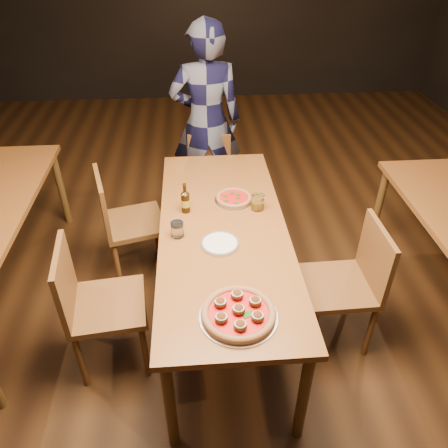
{
  "coord_description": "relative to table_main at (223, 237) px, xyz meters",
  "views": [
    {
      "loc": [
        -0.16,
        -2.2,
        2.38
      ],
      "look_at": [
        0.0,
        -0.05,
        0.82
      ],
      "focal_mm": 35.0,
      "sensor_mm": 36.0,
      "label": 1
    }
  ],
  "objects": [
    {
      "name": "beer_bottle",
      "position": [
        -0.23,
        0.21,
        0.15
      ],
      "size": [
        0.06,
        0.06,
        0.21
      ],
      "rotation": [
        0.0,
        0.0,
        0.17
      ],
      "color": "black",
      "rests_on": "table_main"
    },
    {
      "name": "plate_stack",
      "position": [
        -0.03,
        -0.17,
        0.08
      ],
      "size": [
        0.22,
        0.22,
        0.02
      ],
      "primitive_type": "cylinder",
      "color": "white",
      "rests_on": "table_main"
    },
    {
      "name": "pizza_margherita",
      "position": [
        0.1,
        0.32,
        0.09
      ],
      "size": [
        0.26,
        0.26,
        0.03
      ],
      "rotation": [
        0.0,
        0.0,
        -0.39
      ],
      "color": "#B7B7BF",
      "rests_on": "table_main"
    },
    {
      "name": "room_shell",
      "position": [
        0.0,
        0.0,
        1.18
      ],
      "size": [
        9.0,
        9.0,
        9.0
      ],
      "color": "black",
      "rests_on": "ground"
    },
    {
      "name": "chair_main_nw",
      "position": [
        -0.72,
        -0.33,
        -0.21
      ],
      "size": [
        0.48,
        0.48,
        0.94
      ],
      "primitive_type": null,
      "rotation": [
        0.0,
        0.0,
        1.68
      ],
      "color": "brown",
      "rests_on": "ground"
    },
    {
      "name": "table_main",
      "position": [
        0.0,
        0.0,
        0.0
      ],
      "size": [
        0.8,
        2.0,
        0.75
      ],
      "color": "brown",
      "rests_on": "ground"
    },
    {
      "name": "diner",
      "position": [
        -0.04,
        1.43,
        0.18
      ],
      "size": [
        0.65,
        0.44,
        1.72
      ],
      "primitive_type": "imported",
      "rotation": [
        0.0,
        0.0,
        3.19
      ],
      "color": "black",
      "rests_on": "ground"
    },
    {
      "name": "chair_main_e",
      "position": [
        0.7,
        -0.26,
        -0.22
      ],
      "size": [
        0.44,
        0.44,
        0.92
      ],
      "primitive_type": null,
      "rotation": [
        0.0,
        0.0,
        -1.55
      ],
      "color": "brown",
      "rests_on": "ground"
    },
    {
      "name": "chair_end",
      "position": [
        -0.04,
        1.17,
        -0.27
      ],
      "size": [
        0.41,
        0.41,
        0.81
      ],
      "primitive_type": null,
      "rotation": [
        0.0,
        0.0,
        -0.07
      ],
      "color": "brown",
      "rests_on": "ground"
    },
    {
      "name": "amber_glass",
      "position": [
        0.24,
        0.2,
        0.13
      ],
      "size": [
        0.09,
        0.09,
        0.11
      ],
      "primitive_type": "cylinder",
      "color": "#9E6F11",
      "rests_on": "table_main"
    },
    {
      "name": "chair_main_sw",
      "position": [
        -0.64,
        0.53,
        -0.22
      ],
      "size": [
        0.53,
        0.53,
        0.93
      ],
      "primitive_type": null,
      "rotation": [
        0.0,
        0.0,
        1.83
      ],
      "color": "brown",
      "rests_on": "ground"
    },
    {
      "name": "pizza_meatball",
      "position": [
        0.02,
        -0.74,
        0.1
      ],
      "size": [
        0.39,
        0.39,
        0.07
      ],
      "rotation": [
        0.0,
        0.0,
        0.24
      ],
      "color": "#B7B7BF",
      "rests_on": "table_main"
    },
    {
      "name": "water_glass",
      "position": [
        -0.29,
        -0.05,
        0.12
      ],
      "size": [
        0.08,
        0.08,
        0.1
      ],
      "primitive_type": "cylinder",
      "color": "white",
      "rests_on": "table_main"
    },
    {
      "name": "ground",
      "position": [
        0.0,
        0.0,
        -0.68
      ],
      "size": [
        9.0,
        9.0,
        0.0
      ],
      "primitive_type": "plane",
      "color": "black"
    }
  ]
}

